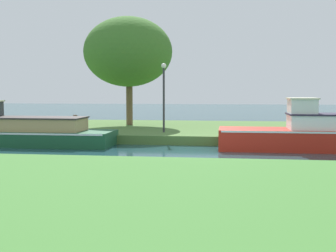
{
  "coord_description": "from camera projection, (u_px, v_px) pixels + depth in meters",
  "views": [
    {
      "loc": [
        0.42,
        -16.86,
        2.36
      ],
      "look_at": [
        -2.05,
        1.2,
        0.9
      ],
      "focal_mm": 47.4,
      "sensor_mm": 36.0,
      "label": 1
    }
  ],
  "objects": [
    {
      "name": "lamp_post",
      "position": [
        164.0,
        90.0,
        20.71
      ],
      "size": [
        0.24,
        0.24,
        3.23
      ],
      "color": "#333338",
      "rests_on": "riverbank_far"
    },
    {
      "name": "forest_barge",
      "position": [
        10.0,
        132.0,
        19.25
      ],
      "size": [
        9.3,
        2.23,
        1.93
      ],
      "color": "#1A4E2F",
      "rests_on": "ground_plane"
    },
    {
      "name": "ground_plane",
      "position": [
        217.0,
        153.0,
        16.9
      ],
      "size": [
        120.0,
        120.0,
        0.0
      ],
      "primitive_type": "plane",
      "color": "#1E4249"
    },
    {
      "name": "willow_tree_left",
      "position": [
        128.0,
        52.0,
        24.88
      ],
      "size": [
        4.99,
        4.66,
        6.09
      ],
      "color": "brown",
      "rests_on": "riverbank_far"
    },
    {
      "name": "riverbank_far",
      "position": [
        220.0,
        131.0,
        23.79
      ],
      "size": [
        72.0,
        10.0,
        0.4
      ],
      "primitive_type": "cube",
      "color": "#4A6F34",
      "rests_on": "ground_plane"
    },
    {
      "name": "riverbank_near",
      "position": [
        204.0,
        211.0,
        7.99
      ],
      "size": [
        72.0,
        10.0,
        0.4
      ],
      "primitive_type": "cube",
      "color": "#417A32",
      "rests_on": "ground_plane"
    },
    {
      "name": "mooring_post_far",
      "position": [
        75.0,
        124.0,
        20.18
      ],
      "size": [
        0.19,
        0.19,
        0.85
      ],
      "primitive_type": "cylinder",
      "color": "#453327",
      "rests_on": "riverbank_far"
    },
    {
      "name": "mooring_post_near",
      "position": [
        319.0,
        128.0,
        18.73
      ],
      "size": [
        0.2,
        0.2,
        0.79
      ],
      "primitive_type": "cylinder",
      "color": "#513923",
      "rests_on": "riverbank_far"
    }
  ]
}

